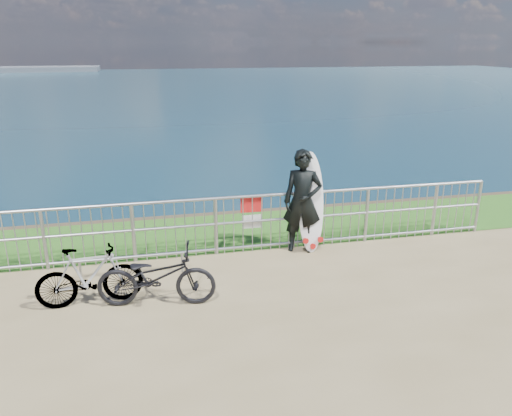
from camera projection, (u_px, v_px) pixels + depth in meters
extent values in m
plane|color=#255C19|center=(233.00, 231.00, 10.54)|extent=(120.00, 120.00, 0.00)
cube|color=brown|center=(226.00, 308.00, 12.44)|extent=(120.00, 0.30, 5.00)
plane|color=#193A4C|center=(152.00, 92.00, 92.97)|extent=(260.00, 260.00, 0.00)
cylinder|color=#96999E|center=(242.00, 197.00, 9.18)|extent=(10.00, 0.06, 0.06)
cylinder|color=#96999E|center=(242.00, 222.00, 9.33)|extent=(10.00, 0.05, 0.05)
cylinder|color=#96999E|center=(243.00, 247.00, 9.49)|extent=(10.00, 0.05, 0.05)
cylinder|color=#96999E|center=(44.00, 240.00, 8.63)|extent=(0.06, 0.06, 1.10)
cylinder|color=#96999E|center=(133.00, 233.00, 8.94)|extent=(0.06, 0.06, 1.10)
cylinder|color=#96999E|center=(216.00, 227.00, 9.25)|extent=(0.06, 0.06, 1.10)
cylinder|color=#96999E|center=(294.00, 221.00, 9.56)|extent=(0.06, 0.06, 1.10)
cylinder|color=#96999E|center=(366.00, 215.00, 9.87)|extent=(0.06, 0.06, 1.10)
cylinder|color=#96999E|center=(435.00, 210.00, 10.18)|extent=(0.06, 0.06, 1.10)
cylinder|color=#96999E|center=(478.00, 207.00, 10.38)|extent=(0.06, 0.06, 1.10)
cube|color=red|center=(251.00, 204.00, 9.33)|extent=(0.42, 0.02, 0.30)
cube|color=white|center=(252.00, 205.00, 9.32)|extent=(0.38, 0.01, 0.08)
cube|color=white|center=(252.00, 221.00, 9.43)|extent=(0.36, 0.02, 0.26)
imported|color=black|center=(303.00, 201.00, 9.31)|extent=(0.83, 0.70, 1.96)
ellipsoid|color=silver|center=(311.00, 202.00, 9.35)|extent=(0.53, 0.48, 1.90)
cone|color=red|center=(304.00, 239.00, 9.42)|extent=(0.11, 0.21, 0.11)
cone|color=red|center=(319.00, 238.00, 9.48)|extent=(0.11, 0.21, 0.11)
cone|color=red|center=(311.00, 244.00, 9.49)|extent=(0.11, 0.21, 0.11)
imported|color=black|center=(156.00, 277.00, 7.47)|extent=(1.85, 0.89, 0.93)
imported|color=black|center=(89.00, 276.00, 7.47)|extent=(1.60, 0.56, 0.94)
cylinder|color=#96999E|center=(132.00, 257.00, 8.40)|extent=(1.88, 0.05, 0.05)
cylinder|color=#96999E|center=(80.00, 271.00, 8.29)|extent=(0.04, 0.04, 0.37)
cylinder|color=#96999E|center=(182.00, 262.00, 8.63)|extent=(0.04, 0.04, 0.37)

